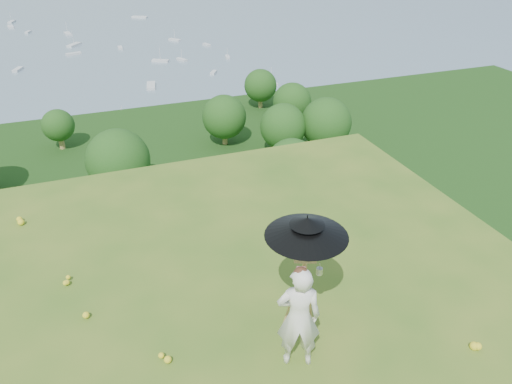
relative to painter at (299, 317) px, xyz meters
name	(u,v)px	position (x,y,z in m)	size (l,w,h in m)	color
ground	(190,369)	(-1.54, 0.40, -0.87)	(14.00, 14.00, 0.00)	#3D681D
forest_slope	(125,309)	(-1.54, 35.40, -29.87)	(140.00, 56.00, 22.00)	#17390F
shoreline_tier	(99,189)	(-1.54, 75.40, -36.87)	(170.00, 28.00, 8.00)	gray
bay_water	(64,15)	(-1.54, 240.40, -34.87)	(700.00, 700.00, 0.00)	slate
slope_trees	(104,187)	(-1.54, 35.40, -15.87)	(110.00, 50.00, 6.00)	#1E5018
harbor_town	(93,155)	(-1.54, 75.40, -30.37)	(110.00, 22.00, 5.00)	beige
moored_boats	(29,61)	(-14.04, 161.40, -34.52)	(140.00, 140.00, 0.70)	silver
wildflowers	(186,354)	(-1.54, 0.65, -0.81)	(10.00, 10.50, 0.12)	yellow
painter	(299,317)	(0.00, 0.00, 0.00)	(0.64, 0.42, 1.74)	white
field_easel	(303,289)	(0.32, 0.52, 0.00)	(0.67, 0.67, 1.75)	#A27944
sun_umbrella	(306,237)	(0.33, 0.55, 0.95)	(1.22, 1.22, 0.75)	black
painter_cap	(301,272)	(0.00, 0.00, 0.82)	(0.20, 0.25, 0.10)	#CF7176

